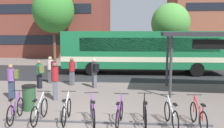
{
  "coord_description": "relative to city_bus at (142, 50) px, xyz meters",
  "views": [
    {
      "loc": [
        1.61,
        -7.94,
        3.2
      ],
      "look_at": [
        0.59,
        5.04,
        1.47
      ],
      "focal_mm": 39.77,
      "sensor_mm": 36.0,
      "label": 1
    }
  ],
  "objects": [
    {
      "name": "bus_lane_asphalt",
      "position": [
        -2.43,
        0.0,
        -1.77
      ],
      "size": [
        80.0,
        7.2,
        0.01
      ],
      "primitive_type": "cube",
      "color": "#232326",
      "rests_on": "ground"
    },
    {
      "name": "commuter_grey_pack_6",
      "position": [
        -4.32,
        -4.51,
        -0.83
      ],
      "size": [
        0.44,
        0.59,
        1.64
      ],
      "rotation": [
        0.0,
        0.0,
        4.42
      ],
      "color": "#565660",
      "rests_on": "ground"
    },
    {
      "name": "parked_bicycle_black_5",
      "position": [
        -0.34,
        -10.51,
        -1.39
      ],
      "size": [
        0.52,
        1.72,
        0.99
      ],
      "rotation": [
        0.0,
        0.0,
        1.57
      ],
      "color": "black",
      "rests_on": "ground"
    },
    {
      "name": "street_tree_0",
      "position": [
        2.67,
        4.18,
        2.14
      ],
      "size": [
        3.46,
        3.46,
        5.71
      ],
      "color": "brown",
      "rests_on": "ground"
    },
    {
      "name": "commuter_maroon_pack_1",
      "position": [
        -4.36,
        -7.71,
        -0.75
      ],
      "size": [
        0.48,
        0.6,
        1.77
      ],
      "rotation": [
        0.0,
        0.0,
        5.1
      ],
      "color": "#565660",
      "rests_on": "ground"
    },
    {
      "name": "city_bus",
      "position": [
        0.0,
        0.0,
        0.0
      ],
      "size": [
        12.08,
        2.83,
        3.2
      ],
      "rotation": [
        0.0,
        0.0,
        3.16
      ],
      "color": "#196B3D",
      "rests_on": "ground"
    },
    {
      "name": "parked_bicycle_silver_1",
      "position": [
        -4.06,
        -10.52,
        -1.39
      ],
      "size": [
        0.52,
        1.72,
        0.99
      ],
      "rotation": [
        0.0,
        0.0,
        1.59
      ],
      "color": "black",
      "rests_on": "ground"
    },
    {
      "name": "commuter_olive_pack_2",
      "position": [
        -6.46,
        -7.68,
        -0.81
      ],
      "size": [
        0.57,
        0.41,
        1.66
      ],
      "rotation": [
        0.0,
        0.0,
        3.34
      ],
      "color": "#2D3851",
      "rests_on": "ground"
    },
    {
      "name": "bike_rack",
      "position": [
        -1.72,
        -10.56,
        -1.68
      ],
      "size": [
        7.34,
        0.1,
        0.7
      ],
      "rotation": [
        0.0,
        0.0,
        0.0
      ],
      "color": "#47474C",
      "rests_on": "ground"
    },
    {
      "name": "trash_bin",
      "position": [
        -4.95,
        -9.29,
        -1.26
      ],
      "size": [
        0.55,
        0.55,
        1.03
      ],
      "color": "#284C2D",
      "rests_on": "ground"
    },
    {
      "name": "commuter_olive_pack_0",
      "position": [
        -5.94,
        -5.51,
        -0.86
      ],
      "size": [
        0.59,
        0.58,
        1.59
      ],
      "rotation": [
        0.0,
        0.0,
        2.38
      ],
      "color": "black",
      "rests_on": "ground"
    },
    {
      "name": "parked_bicycle_purple_3",
      "position": [
        -2.15,
        -10.56,
        -1.39
      ],
      "size": [
        0.59,
        1.69,
        0.99
      ],
      "rotation": [
        0.0,
        0.0,
        1.81
      ],
      "color": "black",
      "rests_on": "ground"
    },
    {
      "name": "transit_shelter",
      "position": [
        3.73,
        -5.86,
        1.18
      ],
      "size": [
        6.19,
        3.74,
        3.16
      ],
      "rotation": [
        0.0,
        0.0,
        -0.07
      ],
      "color": "#38383D",
      "rests_on": "ground"
    },
    {
      "name": "ground",
      "position": [
        -2.43,
        -10.88,
        -1.78
      ],
      "size": [
        200.0,
        200.0,
        0.0
      ],
      "primitive_type": "plane",
      "color": "#6B605B"
    },
    {
      "name": "parked_bicycle_purple_4",
      "position": [
        -1.21,
        -10.64,
        -1.39
      ],
      "size": [
        0.52,
        1.72,
        0.99
      ],
      "rotation": [
        0.0,
        0.0,
        1.49
      ],
      "color": "black",
      "rests_on": "ground"
    },
    {
      "name": "commuter_maroon_pack_5",
      "position": [
        -5.76,
        -4.08,
        -0.82
      ],
      "size": [
        0.59,
        0.46,
        1.66
      ],
      "rotation": [
        0.0,
        0.0,
        2.81
      ],
      "color": "#565660",
      "rests_on": "ground"
    },
    {
      "name": "commuter_black_pack_3",
      "position": [
        -2.88,
        -5.13,
        -0.81
      ],
      "size": [
        0.55,
        0.6,
        1.67
      ],
      "rotation": [
        0.0,
        0.0,
        2.16
      ],
      "color": "#565660",
      "rests_on": "ground"
    },
    {
      "name": "street_tree_1",
      "position": [
        -9.25,
        7.78,
        3.61
      ],
      "size": [
        4.46,
        4.46,
        7.82
      ],
      "color": "brown",
      "rests_on": "ground"
    },
    {
      "name": "parked_bicycle_red_7",
      "position": [
        1.43,
        -10.61,
        -1.39
      ],
      "size": [
        0.52,
        1.72,
        0.99
      ],
      "rotation": [
        0.0,
        0.0,
        1.64
      ],
      "color": "black",
      "rests_on": "ground"
    },
    {
      "name": "parked_bicycle_silver_2",
      "position": [
        -3.1,
        -10.45,
        -1.39
      ],
      "size": [
        0.52,
        1.72,
        0.99
      ],
      "rotation": [
        0.0,
        0.0,
        1.65
      ],
      "color": "black",
      "rests_on": "ground"
    },
    {
      "name": "parked_bicycle_silver_6",
      "position": [
        0.54,
        -10.61,
        -1.39
      ],
      "size": [
        0.52,
        1.72,
        0.99
      ],
      "rotation": [
        0.0,
        0.0,
        1.69
      ],
      "color": "black",
      "rests_on": "ground"
    },
    {
      "name": "parked_bicycle_purple_0",
      "position": [
        -4.96,
        -10.49,
        -1.39
      ],
      "size": [
        0.52,
        1.72,
        0.99
      ],
      "rotation": [
        0.0,
        0.0,
        1.69
      ],
      "color": "black",
      "rests_on": "ground"
    }
  ]
}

